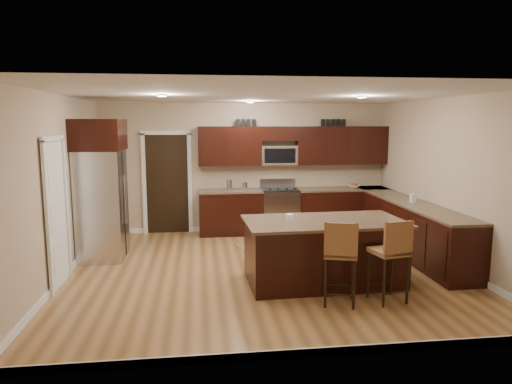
{
  "coord_description": "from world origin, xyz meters",
  "views": [
    {
      "loc": [
        -0.98,
        -6.84,
        2.29
      ],
      "look_at": [
        -0.08,
        0.4,
        1.18
      ],
      "focal_mm": 32.0,
      "sensor_mm": 36.0,
      "label": 1
    }
  ],
  "objects": [
    {
      "name": "floor",
      "position": [
        0.0,
        0.0,
        0.0
      ],
      "size": [
        6.0,
        6.0,
        0.0
      ],
      "primitive_type": "plane",
      "color": "olive",
      "rests_on": "ground"
    },
    {
      "name": "ceiling",
      "position": [
        0.0,
        0.0,
        2.7
      ],
      "size": [
        6.0,
        6.0,
        0.0
      ],
      "primitive_type": "plane",
      "rotation": [
        3.14,
        0.0,
        0.0
      ],
      "color": "silver",
      "rests_on": "wall_back"
    },
    {
      "name": "wall_back",
      "position": [
        0.0,
        2.75,
        1.35
      ],
      "size": [
        6.0,
        0.0,
        6.0
      ],
      "primitive_type": "plane",
      "rotation": [
        1.57,
        0.0,
        0.0
      ],
      "color": "tan",
      "rests_on": "floor"
    },
    {
      "name": "wall_left",
      "position": [
        -3.0,
        0.0,
        1.35
      ],
      "size": [
        0.0,
        5.5,
        5.5
      ],
      "primitive_type": "plane",
      "rotation": [
        1.57,
        0.0,
        1.57
      ],
      "color": "tan",
      "rests_on": "floor"
    },
    {
      "name": "wall_right",
      "position": [
        3.0,
        0.0,
        1.35
      ],
      "size": [
        0.0,
        5.5,
        5.5
      ],
      "primitive_type": "plane",
      "rotation": [
        1.57,
        0.0,
        -1.57
      ],
      "color": "tan",
      "rests_on": "floor"
    },
    {
      "name": "base_cabinets",
      "position": [
        1.9,
        1.45,
        0.46
      ],
      "size": [
        4.02,
        3.96,
        0.92
      ],
      "color": "black",
      "rests_on": "floor"
    },
    {
      "name": "upper_cabinets",
      "position": [
        1.04,
        2.58,
        1.84
      ],
      "size": [
        4.0,
        0.33,
        0.8
      ],
      "color": "black",
      "rests_on": "wall_back"
    },
    {
      "name": "range",
      "position": [
        0.68,
        2.45,
        0.47
      ],
      "size": [
        0.76,
        0.64,
        1.11
      ],
      "color": "silver",
      "rests_on": "floor"
    },
    {
      "name": "microwave",
      "position": [
        0.68,
        2.6,
        1.62
      ],
      "size": [
        0.76,
        0.31,
        0.4
      ],
      "primitive_type": "cube",
      "color": "silver",
      "rests_on": "upper_cabinets"
    },
    {
      "name": "doorway",
      "position": [
        -1.65,
        2.73,
        1.03
      ],
      "size": [
        0.85,
        0.03,
        2.06
      ],
      "primitive_type": "cube",
      "color": "black",
      "rests_on": "floor"
    },
    {
      "name": "pantry_door",
      "position": [
        -2.98,
        -0.3,
        1.02
      ],
      "size": [
        0.03,
        0.8,
        2.04
      ],
      "primitive_type": "cube",
      "color": "white",
      "rests_on": "floor"
    },
    {
      "name": "letter_decor",
      "position": [
        0.9,
        2.58,
        2.29
      ],
      "size": [
        2.2,
        0.03,
        0.15
      ],
      "primitive_type": null,
      "color": "black",
      "rests_on": "upper_cabinets"
    },
    {
      "name": "island",
      "position": [
        0.77,
        -0.66,
        0.43
      ],
      "size": [
        2.29,
        1.26,
        0.92
      ],
      "rotation": [
        0.0,
        0.0,
        0.04
      ],
      "color": "black",
      "rests_on": "floor"
    },
    {
      "name": "stool_mid",
      "position": [
        0.75,
        -1.5,
        0.68
      ],
      "size": [
        0.5,
        0.5,
        1.09
      ],
      "rotation": [
        0.0,
        0.0,
        -0.28
      ],
      "color": "olive",
      "rests_on": "floor"
    },
    {
      "name": "stool_right",
      "position": [
        1.42,
        -1.5,
        0.68
      ],
      "size": [
        0.48,
        0.48,
        1.09
      ],
      "rotation": [
        0.0,
        0.0,
        0.2
      ],
      "color": "olive",
      "rests_on": "floor"
    },
    {
      "name": "refrigerator",
      "position": [
        -2.62,
        1.0,
        1.2
      ],
      "size": [
        0.79,
        0.98,
        2.35
      ],
      "color": "silver",
      "rests_on": "floor"
    },
    {
      "name": "floor_mat",
      "position": [
        0.12,
        1.45,
        0.01
      ],
      "size": [
        0.96,
        0.76,
        0.01
      ],
      "primitive_type": "cube",
      "rotation": [
        0.0,
        0.0,
        0.26
      ],
      "color": "#7F6143",
      "rests_on": "floor"
    },
    {
      "name": "fruit_bowl",
      "position": [
        2.28,
        2.45,
        0.95
      ],
      "size": [
        0.34,
        0.34,
        0.07
      ],
      "primitive_type": "imported",
      "rotation": [
        0.0,
        0.0,
        -0.34
      ],
      "color": "silver",
      "rests_on": "base_cabinets"
    },
    {
      "name": "soap_bottle",
      "position": [
        2.7,
        0.58,
        1.02
      ],
      "size": [
        0.1,
        0.1,
        0.21
      ],
      "primitive_type": "imported",
      "rotation": [
        0.0,
        0.0,
        -0.03
      ],
      "color": "#B2B2B2",
      "rests_on": "base_cabinets"
    },
    {
      "name": "canister_tall",
      "position": [
        -0.37,
        2.45,
        1.03
      ],
      "size": [
        0.12,
        0.12,
        0.21
      ],
      "primitive_type": "cylinder",
      "color": "silver",
      "rests_on": "base_cabinets"
    },
    {
      "name": "canister_short",
      "position": [
        -0.05,
        2.45,
        1.0
      ],
      "size": [
        0.11,
        0.11,
        0.16
      ],
      "primitive_type": "cylinder",
      "color": "silver",
      "rests_on": "base_cabinets"
    },
    {
      "name": "island_jar",
      "position": [
        0.27,
        -0.66,
        0.97
      ],
      "size": [
        0.1,
        0.1,
        0.1
      ],
      "primitive_type": "cylinder",
      "color": "white",
      "rests_on": "island"
    }
  ]
}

